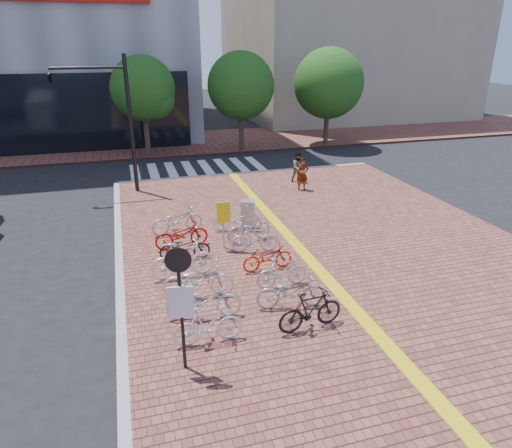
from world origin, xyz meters
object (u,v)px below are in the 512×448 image
object	(u,v)px
bike_4	(185,247)
bike_5	(182,234)
bike_12	(249,228)
pedestrian_b	(298,167)
bike_0	(208,325)
bike_6	(177,220)
yellow_sign	(223,216)
notice_sign	(180,295)
bike_8	(291,291)
bike_2	(198,280)
utility_box	(248,215)
bike_1	(203,300)
bike_9	(282,272)
bike_11	(254,239)
bike_13	(236,216)
bike_3	(183,260)
traffic_light_pole	(95,100)
bike_10	(268,257)
pedestrian_a	(303,174)
bike_7	(311,310)

from	to	relation	value
bike_4	bike_5	bearing A→B (deg)	3.60
bike_12	pedestrian_b	world-z (taller)	pedestrian_b
bike_0	bike_6	distance (m)	6.91
yellow_sign	notice_sign	size ratio (longest dim) A/B	0.58
bike_4	bike_8	world-z (taller)	bike_8
bike_2	utility_box	world-z (taller)	utility_box
bike_1	bike_9	world-z (taller)	bike_1
bike_11	notice_sign	bearing A→B (deg)	160.83
bike_13	bike_3	bearing A→B (deg)	143.03
bike_2	pedestrian_b	size ratio (longest dim) A/B	1.33
bike_3	bike_12	world-z (taller)	bike_3
bike_9	bike_11	xyz separation A→B (m)	(-0.11, 2.48, 0.01)
bike_11	traffic_light_pole	bearing A→B (deg)	42.35
bike_5	bike_10	distance (m)	3.36
utility_box	yellow_sign	distance (m)	2.05
bike_11	bike_2	bearing A→B (deg)	147.04
bike_11	bike_6	bearing A→B (deg)	55.03
bike_9	notice_sign	world-z (taller)	notice_sign
bike_1	utility_box	distance (m)	6.14
bike_1	bike_8	distance (m)	2.32
bike_1	bike_8	size ratio (longest dim) A/B	1.04
bike_5	pedestrian_b	world-z (taller)	pedestrian_b
pedestrian_a	utility_box	distance (m)	5.49
bike_1	pedestrian_b	size ratio (longest dim) A/B	1.29
bike_7	bike_11	size ratio (longest dim) A/B	1.08
bike_9	notice_sign	bearing A→B (deg)	129.02
bike_11	yellow_sign	size ratio (longest dim) A/B	0.96
bike_7	pedestrian_a	distance (m)	11.44
bike_1	notice_sign	distance (m)	2.37
bike_13	pedestrian_a	size ratio (longest dim) A/B	1.15
bike_6	traffic_light_pole	size ratio (longest dim) A/B	0.31
bike_0	bike_13	distance (m)	7.01
bike_2	bike_6	bearing A→B (deg)	8.59
utility_box	yellow_sign	bearing A→B (deg)	-130.13
bike_6	bike_13	size ratio (longest dim) A/B	1.09
bike_7	utility_box	world-z (taller)	utility_box
bike_8	pedestrian_a	size ratio (longest dim) A/B	1.20
bike_11	yellow_sign	xyz separation A→B (m)	(-0.92, 0.57, 0.68)
bike_3	yellow_sign	xyz separation A→B (m)	(1.63, 1.68, 0.59)
bike_11	utility_box	xyz separation A→B (m)	(0.35, 2.07, 0.07)
bike_3	yellow_sign	distance (m)	2.41
bike_2	pedestrian_a	bearing A→B (deg)	-28.70
utility_box	notice_sign	world-z (taller)	notice_sign
utility_box	traffic_light_pole	distance (m)	8.82
bike_7	bike_11	world-z (taller)	bike_7
bike_10	bike_13	bearing A→B (deg)	-2.11
bike_3	bike_11	distance (m)	2.78
bike_7	pedestrian_b	distance (m)	12.84
bike_11	notice_sign	world-z (taller)	notice_sign
notice_sign	traffic_light_pole	bearing A→B (deg)	97.61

